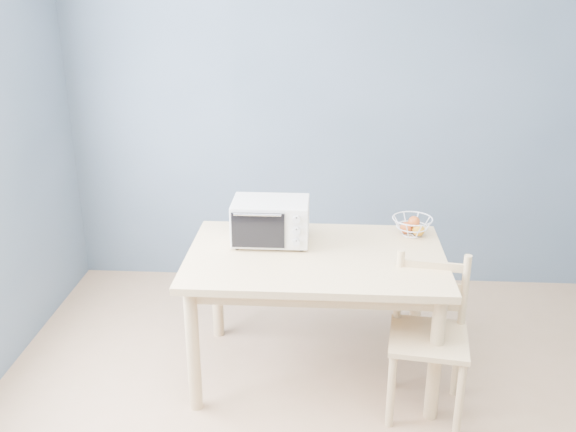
# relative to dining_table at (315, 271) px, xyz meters

# --- Properties ---
(room) EXTENTS (4.01, 4.51, 2.61)m
(room) POSITION_rel_dining_table_xyz_m (0.21, -1.01, 0.65)
(room) COLOR tan
(room) RESTS_ON ground
(dining_table) EXTENTS (1.40, 0.90, 0.75)m
(dining_table) POSITION_rel_dining_table_xyz_m (0.00, 0.00, 0.00)
(dining_table) COLOR #E1BD87
(dining_table) RESTS_ON ground
(toaster_oven) EXTENTS (0.43, 0.31, 0.25)m
(toaster_oven) POSITION_rel_dining_table_xyz_m (-0.27, 0.15, 0.23)
(toaster_oven) COLOR silver
(toaster_oven) RESTS_ON dining_table
(fruit_basket) EXTENTS (0.30, 0.30, 0.12)m
(fruit_basket) POSITION_rel_dining_table_xyz_m (0.55, 0.31, 0.16)
(fruit_basket) COLOR white
(fruit_basket) RESTS_ON dining_table
(dining_chair) EXTENTS (0.44, 0.44, 0.84)m
(dining_chair) POSITION_rel_dining_table_xyz_m (0.59, -0.27, -0.23)
(dining_chair) COLOR #E1BD87
(dining_chair) RESTS_ON ground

